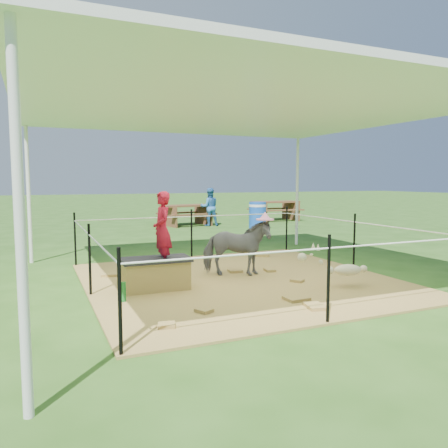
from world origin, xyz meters
name	(u,v)px	position (x,y,z in m)	size (l,w,h in m)	color
ground	(239,281)	(0.00, 0.00, 0.00)	(90.00, 90.00, 0.00)	#2D5919
hay_patch	(239,280)	(0.00, 0.00, 0.01)	(4.60, 4.60, 0.03)	brown
canopy_tent	(240,106)	(0.00, 0.00, 2.69)	(6.30, 6.30, 2.90)	silver
rope_fence	(239,241)	(0.00, 0.00, 0.64)	(4.54, 4.54, 1.00)	black
straw_bale	(156,275)	(-1.36, -0.08, 0.23)	(0.91, 0.45, 0.40)	olive
dark_cloth	(156,260)	(-1.36, -0.08, 0.46)	(0.97, 0.51, 0.05)	black
woman	(162,223)	(-1.26, -0.08, 0.98)	(0.40, 0.26, 1.09)	#AA1026
green_bottle	(123,292)	(-1.91, -0.53, 0.16)	(0.07, 0.07, 0.25)	#197126
pony	(236,248)	(0.07, 0.26, 0.49)	(0.50, 1.09, 0.92)	#4F4F54
pink_hat	(236,215)	(0.07, 0.26, 1.02)	(0.29, 0.29, 0.13)	pink
foal	(348,268)	(1.25, -1.05, 0.31)	(1.01, 0.56, 0.56)	#C4B58F
trash_barrel	(258,215)	(3.81, 6.58, 0.43)	(0.56, 0.56, 0.87)	blue
picnic_table_near	(186,215)	(1.97, 8.40, 0.36)	(1.74, 1.26, 0.73)	brown
picnic_table_far	(275,211)	(5.79, 8.84, 0.38)	(1.83, 1.32, 0.76)	brown
distant_person	(209,207)	(2.66, 7.96, 0.66)	(0.64, 0.50, 1.32)	#3172B8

